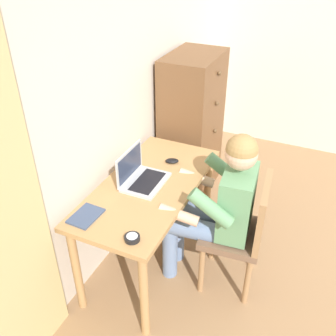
% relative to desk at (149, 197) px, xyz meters
% --- Properties ---
extents(wall_back, '(4.80, 0.05, 2.50)m').
position_rel_desk_xyz_m(wall_back, '(0.21, 0.38, 0.62)').
color(wall_back, beige).
rests_on(wall_back, ground_plane).
extents(desk, '(1.27, 0.61, 0.74)m').
position_rel_desk_xyz_m(desk, '(0.00, 0.00, 0.00)').
color(desk, tan).
rests_on(desk, ground_plane).
extents(dresser, '(0.65, 0.46, 1.34)m').
position_rel_desk_xyz_m(dresser, '(1.09, 0.10, 0.04)').
color(dresser, brown).
rests_on(dresser, ground_plane).
extents(chair, '(0.46, 0.44, 0.90)m').
position_rel_desk_xyz_m(chair, '(0.08, -0.67, -0.13)').
color(chair, brown).
rests_on(chair, ground_plane).
extents(person_seated, '(0.57, 0.61, 1.21)m').
position_rel_desk_xyz_m(person_seated, '(0.06, -0.48, 0.06)').
color(person_seated, '#6B84AD').
rests_on(person_seated, ground_plane).
extents(laptop, '(0.34, 0.25, 0.24)m').
position_rel_desk_xyz_m(laptop, '(0.00, 0.06, 0.16)').
color(laptop, '#B7BABF').
rests_on(laptop, desk).
extents(computer_mouse, '(0.09, 0.12, 0.03)m').
position_rel_desk_xyz_m(computer_mouse, '(0.32, -0.03, 0.12)').
color(computer_mouse, black).
rests_on(computer_mouse, desk).
extents(desk_clock, '(0.09, 0.09, 0.03)m').
position_rel_desk_xyz_m(desk_clock, '(-0.53, -0.16, 0.12)').
color(desk_clock, black).
rests_on(desk_clock, desk).
extents(notebook_pad, '(0.22, 0.16, 0.01)m').
position_rel_desk_xyz_m(notebook_pad, '(-0.47, 0.19, 0.11)').
color(notebook_pad, '#3D4C6B').
rests_on(notebook_pad, desk).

